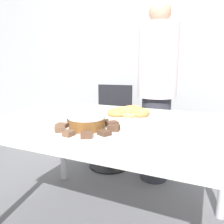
# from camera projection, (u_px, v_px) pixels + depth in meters

# --- Properties ---
(wall_back) EXTENTS (8.00, 0.05, 2.60)m
(wall_back) POSITION_uv_depth(u_px,v_px,m) (164.00, 49.00, 2.66)
(wall_back) COLOR #A8AAAD
(wall_back) RESTS_ON ground_plane
(table) EXTENTS (1.50, 1.03, 0.76)m
(table) POSITION_uv_depth(u_px,v_px,m) (107.00, 134.00, 1.34)
(table) COLOR silver
(table) RESTS_ON ground_plane
(person_standing) EXTENTS (0.35, 0.35, 1.64)m
(person_standing) POSITION_uv_depth(u_px,v_px,m) (157.00, 91.00, 2.00)
(person_standing) COLOR #383842
(person_standing) RESTS_ON ground_plane
(office_chair_left) EXTENTS (0.48, 0.48, 0.89)m
(office_chair_left) POSITION_uv_depth(u_px,v_px,m) (111.00, 128.00, 2.42)
(office_chair_left) COLOR black
(office_chair_left) RESTS_ON ground_plane
(plate_cake) EXTENTS (0.37, 0.37, 0.01)m
(plate_cake) POSITION_uv_depth(u_px,v_px,m) (87.00, 130.00, 1.11)
(plate_cake) COLOR white
(plate_cake) RESTS_ON table
(plate_donuts) EXTENTS (0.37, 0.37, 0.01)m
(plate_donuts) POSITION_uv_depth(u_px,v_px,m) (131.00, 115.00, 1.48)
(plate_donuts) COLOR white
(plate_donuts) RESTS_ON table
(frosted_cake) EXTENTS (0.18, 0.18, 0.07)m
(frosted_cake) POSITION_uv_depth(u_px,v_px,m) (87.00, 122.00, 1.10)
(frosted_cake) COLOR brown
(frosted_cake) RESTS_ON plate_cake
(lamington_0) EXTENTS (0.07, 0.06, 0.03)m
(lamington_0) POSITION_uv_depth(u_px,v_px,m) (114.00, 128.00, 1.07)
(lamington_0) COLOR #513828
(lamington_0) RESTS_ON plate_cake
(lamington_1) EXTENTS (0.08, 0.08, 0.03)m
(lamington_1) POSITION_uv_depth(u_px,v_px,m) (112.00, 124.00, 1.16)
(lamington_1) COLOR brown
(lamington_1) RESTS_ON plate_cake
(lamington_2) EXTENTS (0.06, 0.06, 0.02)m
(lamington_2) POSITION_uv_depth(u_px,v_px,m) (102.00, 121.00, 1.22)
(lamington_2) COLOR #513828
(lamington_2) RESTS_ON plate_cake
(lamington_3) EXTENTS (0.06, 0.06, 0.03)m
(lamington_3) POSITION_uv_depth(u_px,v_px,m) (88.00, 120.00, 1.24)
(lamington_3) COLOR brown
(lamington_3) RESTS_ON plate_cake
(lamington_4) EXTENTS (0.07, 0.07, 0.03)m
(lamington_4) POSITION_uv_depth(u_px,v_px,m) (73.00, 121.00, 1.21)
(lamington_4) COLOR brown
(lamington_4) RESTS_ON plate_cake
(lamington_5) EXTENTS (0.07, 0.06, 0.02)m
(lamington_5) POSITION_uv_depth(u_px,v_px,m) (62.00, 125.00, 1.14)
(lamington_5) COLOR brown
(lamington_5) RESTS_ON plate_cake
(lamington_6) EXTENTS (0.06, 0.06, 0.02)m
(lamington_6) POSITION_uv_depth(u_px,v_px,m) (60.00, 129.00, 1.05)
(lamington_6) COLOR brown
(lamington_6) RESTS_ON plate_cake
(lamington_7) EXTENTS (0.04, 0.05, 0.02)m
(lamington_7) POSITION_uv_depth(u_px,v_px,m) (69.00, 133.00, 0.99)
(lamington_7) COLOR brown
(lamington_7) RESTS_ON plate_cake
(lamington_8) EXTENTS (0.07, 0.08, 0.02)m
(lamington_8) POSITION_uv_depth(u_px,v_px,m) (86.00, 135.00, 0.97)
(lamington_8) COLOR brown
(lamington_8) RESTS_ON plate_cake
(lamington_9) EXTENTS (0.07, 0.06, 0.02)m
(lamington_9) POSITION_uv_depth(u_px,v_px,m) (104.00, 133.00, 1.00)
(lamington_9) COLOR #513828
(lamington_9) RESTS_ON plate_cake
(donut_0) EXTENTS (0.12, 0.12, 0.03)m
(donut_0) POSITION_uv_depth(u_px,v_px,m) (131.00, 111.00, 1.47)
(donut_0) COLOR tan
(donut_0) RESTS_ON plate_donuts
(donut_1) EXTENTS (0.13, 0.13, 0.03)m
(donut_1) POSITION_uv_depth(u_px,v_px,m) (133.00, 108.00, 1.59)
(donut_1) COLOR #D18E4C
(donut_1) RESTS_ON plate_donuts
(donut_2) EXTENTS (0.13, 0.13, 0.03)m
(donut_2) POSITION_uv_depth(u_px,v_px,m) (124.00, 110.00, 1.53)
(donut_2) COLOR #E5AD66
(donut_2) RESTS_ON plate_donuts
(donut_3) EXTENTS (0.13, 0.13, 0.03)m
(donut_3) POSITION_uv_depth(u_px,v_px,m) (121.00, 111.00, 1.49)
(donut_3) COLOR #C68447
(donut_3) RESTS_ON plate_donuts
(donut_4) EXTENTS (0.12, 0.12, 0.04)m
(donut_4) POSITION_uv_depth(u_px,v_px,m) (117.00, 113.00, 1.42)
(donut_4) COLOR #D18E4C
(donut_4) RESTS_ON plate_donuts
(donut_5) EXTENTS (0.10, 0.10, 0.03)m
(donut_5) POSITION_uv_depth(u_px,v_px,m) (129.00, 114.00, 1.40)
(donut_5) COLOR #E5AD66
(donut_5) RESTS_ON plate_donuts
(donut_6) EXTENTS (0.12, 0.12, 0.03)m
(donut_6) POSITION_uv_depth(u_px,v_px,m) (139.00, 113.00, 1.41)
(donut_6) COLOR #C68447
(donut_6) RESTS_ON plate_donuts
(donut_7) EXTENTS (0.11, 0.11, 0.04)m
(donut_7) POSITION_uv_depth(u_px,v_px,m) (143.00, 112.00, 1.45)
(donut_7) COLOR tan
(donut_7) RESTS_ON plate_donuts
(donut_8) EXTENTS (0.12, 0.12, 0.03)m
(donut_8) POSITION_uv_depth(u_px,v_px,m) (139.00, 111.00, 1.51)
(donut_8) COLOR #D18E4C
(donut_8) RESTS_ON plate_donuts
(napkin) EXTENTS (0.14, 0.12, 0.01)m
(napkin) POSITION_uv_depth(u_px,v_px,m) (23.00, 117.00, 1.40)
(napkin) COLOR white
(napkin) RESTS_ON table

